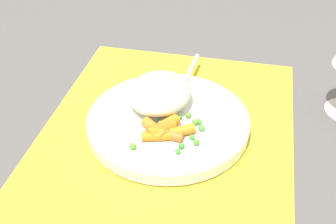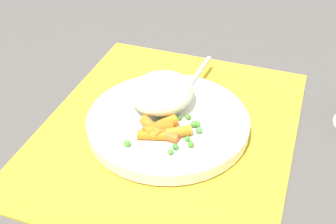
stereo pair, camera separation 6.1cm
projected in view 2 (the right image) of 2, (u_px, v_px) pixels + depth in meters
name	position (u px, v px, depth m)	size (l,w,h in m)	color
ground_plane	(168.00, 130.00, 0.66)	(2.40, 2.40, 0.00)	#565451
placemat	(168.00, 129.00, 0.66)	(0.44, 0.36, 0.01)	gold
plate	(168.00, 122.00, 0.65)	(0.24, 0.24, 0.02)	white
rice_mound	(162.00, 92.00, 0.66)	(0.11, 0.09, 0.04)	beige
carrot_portion	(160.00, 130.00, 0.61)	(0.06, 0.08, 0.02)	orange
pea_scatter	(176.00, 131.00, 0.61)	(0.09, 0.09, 0.01)	#579141
fork	(182.00, 96.00, 0.68)	(0.21, 0.03, 0.01)	#BDBDBD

